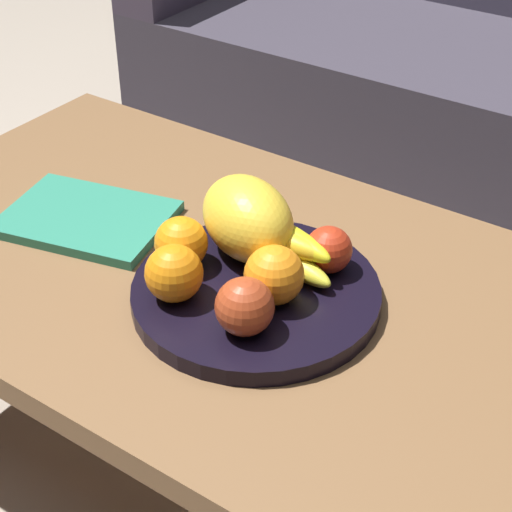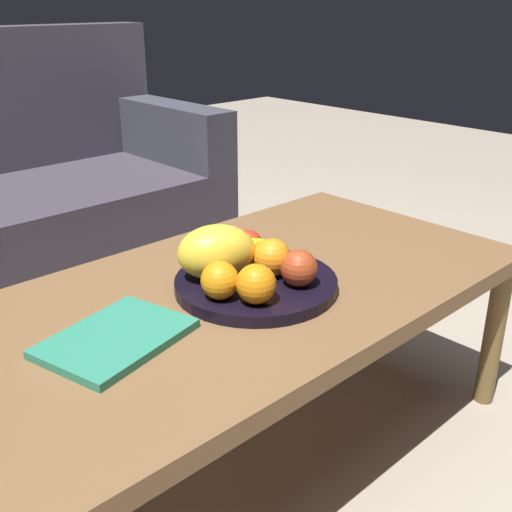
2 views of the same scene
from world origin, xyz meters
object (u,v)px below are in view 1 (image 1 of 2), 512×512
object	(u,v)px
apple_front	(245,307)
magazine	(87,218)
orange_left	(274,275)
couch	(474,70)
apple_left	(328,250)
melon_large_front	(248,219)
orange_front	(181,243)
coffee_table	(256,307)
fruit_bowl	(256,294)
orange_right	(174,273)
banana_bunch	(287,251)

from	to	relation	value
apple_front	magazine	distance (m)	0.38
orange_left	couch	bearing A→B (deg)	99.42
apple_left	magazine	distance (m)	0.40
melon_large_front	apple_left	size ratio (longest dim) A/B	2.45
orange_front	magazine	distance (m)	0.22
apple_front	orange_left	bearing A→B (deg)	93.53
coffee_table	fruit_bowl	world-z (taller)	fruit_bowl
fruit_bowl	apple_front	bearing A→B (deg)	-64.26
orange_front	orange_left	distance (m)	0.15
couch	orange_left	distance (m)	1.26
melon_large_front	orange_front	size ratio (longest dim) A/B	2.17
couch	melon_large_front	distance (m)	1.18
fruit_bowl	apple_front	xyz separation A→B (m)	(0.04, -0.08, 0.05)
coffee_table	orange_right	xyz separation A→B (m)	(-0.05, -0.11, 0.11)
orange_right	apple_left	world-z (taller)	orange_right
melon_large_front	orange_right	xyz separation A→B (m)	(-0.02, -0.14, -0.02)
couch	banana_bunch	xyz separation A→B (m)	(0.18, -1.16, 0.18)
coffee_table	couch	bearing A→B (deg)	97.05
fruit_bowl	couch	bearing A→B (deg)	97.87
banana_bunch	apple_front	bearing A→B (deg)	-78.96
magazine	orange_right	bearing A→B (deg)	-33.65
melon_large_front	orange_right	size ratio (longest dim) A/B	2.09
magazine	orange_front	bearing A→B (deg)	-21.70
melon_large_front	apple_front	distance (m)	0.17
orange_right	apple_front	bearing A→B (deg)	-1.61
orange_front	apple_left	world-z (taller)	orange_front
fruit_bowl	magazine	xyz separation A→B (m)	(-0.33, 0.01, -0.00)
fruit_bowl	orange_front	size ratio (longest dim) A/B	4.54
magazine	coffee_table	bearing A→B (deg)	-9.99
magazine	apple_front	bearing A→B (deg)	-28.18
apple_left	banana_bunch	size ratio (longest dim) A/B	0.39
orange_right	magazine	distance (m)	0.28
apple_front	magazine	world-z (taller)	apple_front
apple_front	orange_right	bearing A→B (deg)	178.39
orange_left	banana_bunch	xyz separation A→B (m)	(-0.02, 0.07, -0.01)
orange_front	banana_bunch	size ratio (longest dim) A/B	0.44
coffee_table	banana_bunch	size ratio (longest dim) A/B	7.66
orange_front	banana_bunch	distance (m)	0.15
fruit_bowl	orange_left	xyz separation A→B (m)	(0.04, -0.01, 0.05)
coffee_table	apple_left	xyz separation A→B (m)	(0.08, 0.06, 0.10)
orange_left	banana_bunch	distance (m)	0.07
apple_front	orange_front	bearing A→B (deg)	156.94
couch	apple_front	world-z (taller)	couch
apple_front	magazine	bearing A→B (deg)	165.47
orange_left	apple_left	world-z (taller)	orange_left
coffee_table	orange_right	world-z (taller)	orange_right
orange_left	coffee_table	bearing A→B (deg)	143.55
apple_left	coffee_table	bearing A→B (deg)	-145.33
apple_left	couch	bearing A→B (deg)	101.40
coffee_table	orange_front	distance (m)	0.15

